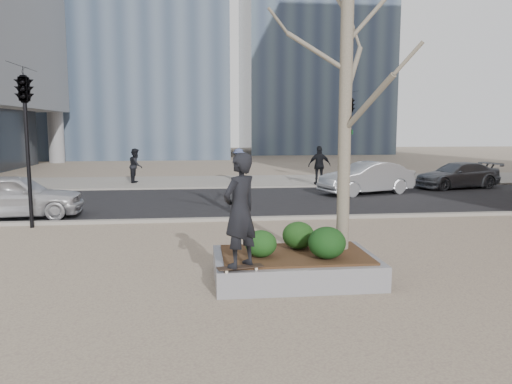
{
  "coord_description": "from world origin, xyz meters",
  "views": [
    {
      "loc": [
        -0.77,
        -8.97,
        2.84
      ],
      "look_at": [
        0.5,
        2.0,
        1.4
      ],
      "focal_mm": 35.0,
      "sensor_mm": 36.0,
      "label": 1
    }
  ],
  "objects": [
    {
      "name": "ground",
      "position": [
        0.0,
        0.0,
        0.0
      ],
      "size": [
        120.0,
        120.0,
        0.0
      ],
      "primitive_type": "plane",
      "color": "gray",
      "rests_on": "ground"
    },
    {
      "name": "street",
      "position": [
        0.0,
        10.0,
        0.01
      ],
      "size": [
        60.0,
        8.0,
        0.02
      ],
      "primitive_type": "cube",
      "color": "black",
      "rests_on": "ground"
    },
    {
      "name": "far_sidewalk",
      "position": [
        0.0,
        17.0,
        0.01
      ],
      "size": [
        60.0,
        6.0,
        0.02
      ],
      "primitive_type": "cube",
      "color": "gray",
      "rests_on": "ground"
    },
    {
      "name": "planter",
      "position": [
        1.0,
        0.0,
        0.23
      ],
      "size": [
        3.0,
        2.0,
        0.45
      ],
      "primitive_type": "cube",
      "color": "gray",
      "rests_on": "ground"
    },
    {
      "name": "planter_mulch",
      "position": [
        1.0,
        0.0,
        0.47
      ],
      "size": [
        2.7,
        1.7,
        0.04
      ],
      "primitive_type": "cube",
      "color": "#382314",
      "rests_on": "planter"
    },
    {
      "name": "sycamore_tree",
      "position": [
        2.0,
        0.3,
        3.79
      ],
      "size": [
        2.8,
        2.8,
        6.6
      ],
      "primitive_type": null,
      "color": "gray",
      "rests_on": "planter_mulch"
    },
    {
      "name": "shrub_left",
      "position": [
        0.34,
        -0.17,
        0.74
      ],
      "size": [
        0.58,
        0.58,
        0.49
      ],
      "primitive_type": "ellipsoid",
      "color": "#183A12",
      "rests_on": "planter_mulch"
    },
    {
      "name": "shrub_middle",
      "position": [
        1.14,
        0.36,
        0.76
      ],
      "size": [
        0.62,
        0.62,
        0.53
      ],
      "primitive_type": "ellipsoid",
      "color": "#183A12",
      "rests_on": "planter_mulch"
    },
    {
      "name": "shrub_right",
      "position": [
        1.5,
        -0.42,
        0.78
      ],
      "size": [
        0.68,
        0.68,
        0.58
      ],
      "primitive_type": "ellipsoid",
      "color": "#103511",
      "rests_on": "planter_mulch"
    },
    {
      "name": "skateboard",
      "position": [
        -0.1,
        -0.88,
        0.49
      ],
      "size": [
        0.8,
        0.37,
        0.08
      ],
      "primitive_type": null,
      "rotation": [
        0.0,
        0.0,
        0.22
      ],
      "color": "black",
      "rests_on": "planter"
    },
    {
      "name": "skateboarder",
      "position": [
        -0.1,
        -0.88,
        1.48
      ],
      "size": [
        0.82,
        0.8,
        1.9
      ],
      "primitive_type": "imported",
      "rotation": [
        0.0,
        0.0,
        3.88
      ],
      "color": "black",
      "rests_on": "skateboard"
    },
    {
      "name": "police_car",
      "position": [
        -6.48,
        7.14,
        0.72
      ],
      "size": [
        4.21,
        1.96,
        1.39
      ],
      "primitive_type": "imported",
      "rotation": [
        0.0,
        0.0,
        1.65
      ],
      "color": "silver",
      "rests_on": "street"
    },
    {
      "name": "car_silver",
      "position": [
        6.31,
        11.37,
        0.7
      ],
      "size": [
        4.34,
        2.65,
        1.35
      ],
      "primitive_type": "imported",
      "rotation": [
        0.0,
        0.0,
        5.03
      ],
      "color": "#A9ACB1",
      "rests_on": "street"
    },
    {
      "name": "car_third",
      "position": [
        11.19,
        12.9,
        0.61
      ],
      "size": [
        4.33,
        2.4,
        1.19
      ],
      "primitive_type": "imported",
      "rotation": [
        0.0,
        0.0,
        4.9
      ],
      "color": "slate",
      "rests_on": "street"
    },
    {
      "name": "pedestrian_a",
      "position": [
        -3.93,
        16.87,
        0.89
      ],
      "size": [
        0.69,
        0.87,
        1.74
      ],
      "primitive_type": "imported",
      "rotation": [
        0.0,
        0.0,
        1.54
      ],
      "color": "black",
      "rests_on": "far_sidewalk"
    },
    {
      "name": "pedestrian_b",
      "position": [
        1.33,
        17.01,
        0.88
      ],
      "size": [
        0.69,
        1.14,
        1.71
      ],
      "primitive_type": "imported",
      "rotation": [
        0.0,
        0.0,
        4.66
      ],
      "color": "#414D76",
      "rests_on": "far_sidewalk"
    },
    {
      "name": "pedestrian_c",
      "position": [
        5.13,
        14.9,
        0.97
      ],
      "size": [
        1.11,
        0.46,
        1.9
      ],
      "primitive_type": "imported",
      "rotation": [
        0.0,
        0.0,
        3.14
      ],
      "color": "black",
      "rests_on": "far_sidewalk"
    },
    {
      "name": "traffic_light_near",
      "position": [
        -5.5,
        5.6,
        2.25
      ],
      "size": [
        0.6,
        2.48,
        4.5
      ],
      "primitive_type": null,
      "color": "black",
      "rests_on": "ground"
    },
    {
      "name": "traffic_light_far",
      "position": [
        6.5,
        14.6,
        2.25
      ],
      "size": [
        0.6,
        2.48,
        4.5
      ],
      "primitive_type": null,
      "color": "black",
      "rests_on": "ground"
    }
  ]
}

